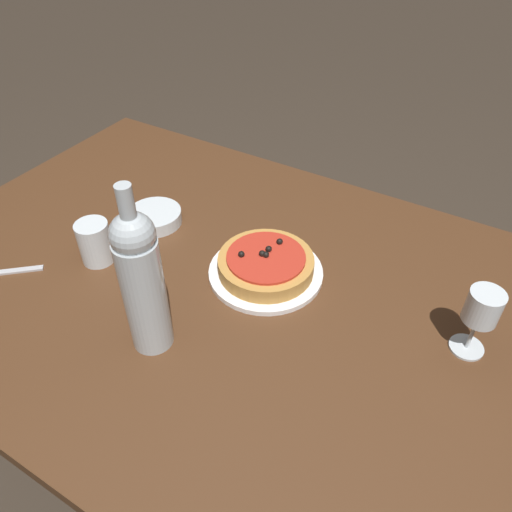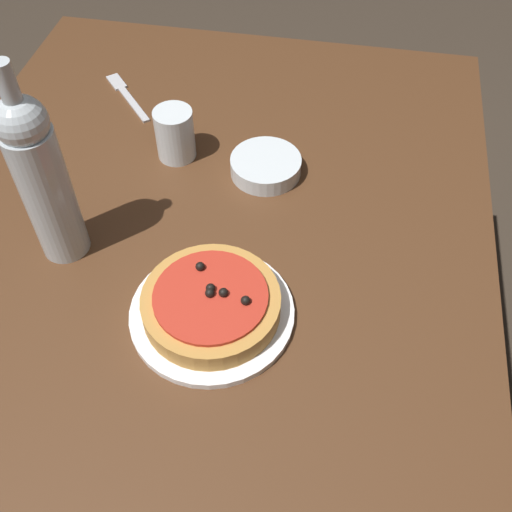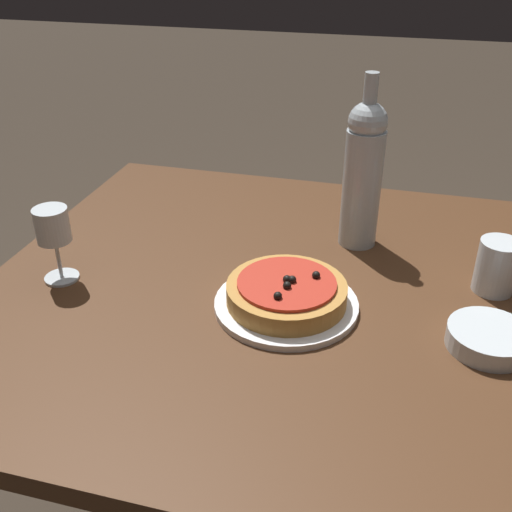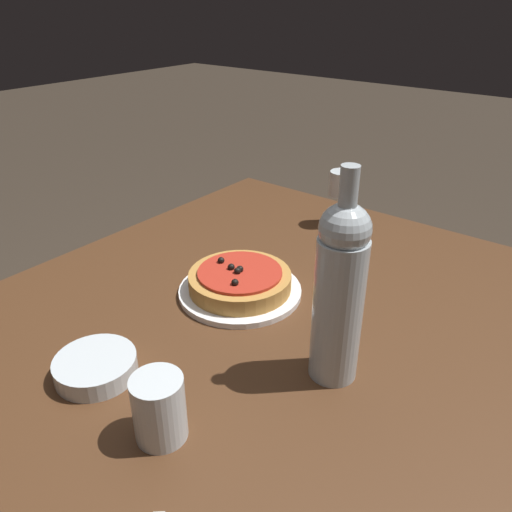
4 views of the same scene
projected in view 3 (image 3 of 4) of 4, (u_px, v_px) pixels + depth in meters
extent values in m
cube|color=#4C2D19|center=(357.00, 305.00, 1.06)|extent=(1.34, 0.99, 0.03)
cylinder|color=#4C2D19|center=(153.00, 297.00, 1.74)|extent=(0.06, 0.06, 0.70)
cylinder|color=white|center=(286.00, 304.00, 1.02)|extent=(0.25, 0.25, 0.01)
cylinder|color=#BC843D|center=(287.00, 293.00, 1.01)|extent=(0.20, 0.20, 0.03)
cylinder|color=#B72D1E|center=(287.00, 283.00, 1.00)|extent=(0.17, 0.17, 0.01)
sphere|color=black|center=(316.00, 275.00, 1.01)|extent=(0.01, 0.01, 0.01)
sphere|color=black|center=(287.00, 286.00, 0.98)|extent=(0.01, 0.01, 0.01)
sphere|color=black|center=(278.00, 296.00, 0.95)|extent=(0.01, 0.01, 0.01)
sphere|color=black|center=(287.00, 279.00, 1.00)|extent=(0.01, 0.01, 0.01)
sphere|color=black|center=(292.00, 280.00, 0.99)|extent=(0.01, 0.01, 0.01)
cylinder|color=silver|center=(62.00, 277.00, 1.10)|extent=(0.06, 0.06, 0.00)
cylinder|color=silver|center=(59.00, 259.00, 1.08)|extent=(0.01, 0.01, 0.07)
cylinder|color=silver|center=(52.00, 225.00, 1.05)|extent=(0.06, 0.06, 0.06)
cylinder|color=#B2BCC1|center=(361.00, 189.00, 1.17)|extent=(0.08, 0.08, 0.23)
sphere|color=#B2BCC1|center=(368.00, 122.00, 1.10)|extent=(0.07, 0.07, 0.07)
cylinder|color=#B2BCC1|center=(371.00, 93.00, 1.07)|extent=(0.03, 0.03, 0.07)
cylinder|color=silver|center=(497.00, 266.00, 1.05)|extent=(0.07, 0.07, 0.10)
cylinder|color=silver|center=(489.00, 338.00, 0.92)|extent=(0.13, 0.13, 0.03)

